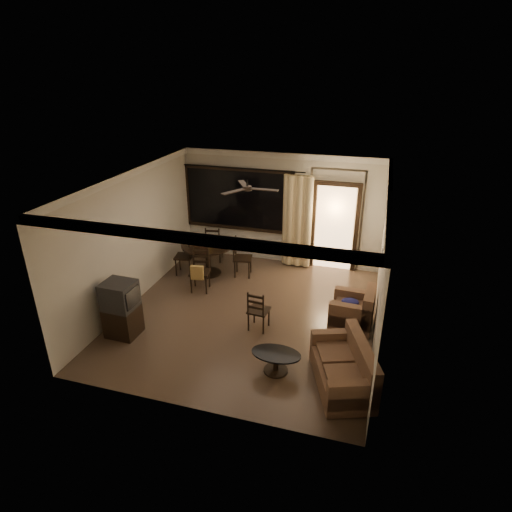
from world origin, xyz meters
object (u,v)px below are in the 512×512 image
(dining_chair_north, at_px, (215,250))
(sofa, at_px, (345,370))
(tv_cabinet, at_px, (121,309))
(dining_table, at_px, (208,250))
(side_chair, at_px, (258,317))
(coffee_table, at_px, (276,359))
(armchair, at_px, (354,311))
(dining_chair_east, at_px, (242,264))
(dining_chair_west, at_px, (185,263))
(dining_chair_south, at_px, (200,278))

(dining_chair_north, height_order, sofa, dining_chair_north)
(dining_chair_north, distance_m, tv_cabinet, 3.65)
(dining_table, bearing_deg, sofa, -40.94)
(side_chair, bearing_deg, dining_table, -42.01)
(dining_chair_north, xyz_separation_m, coffee_table, (2.60, -3.86, -0.04))
(dining_table, bearing_deg, tv_cabinet, -101.04)
(tv_cabinet, xyz_separation_m, armchair, (4.15, 1.49, -0.22))
(dining_chair_east, relative_size, side_chair, 1.11)
(dining_table, bearing_deg, side_chair, -46.86)
(dining_chair_east, bearing_deg, dining_chair_north, 46.93)
(coffee_table, distance_m, side_chair, 1.29)
(dining_chair_west, relative_size, dining_chair_south, 1.00)
(dining_chair_east, relative_size, dining_chair_north, 1.00)
(tv_cabinet, height_order, coffee_table, tv_cabinet)
(dining_chair_east, bearing_deg, side_chair, -164.35)
(dining_table, relative_size, dining_chair_south, 1.30)
(dining_table, distance_m, armchair, 3.85)
(dining_table, xyz_separation_m, sofa, (3.59, -3.12, -0.30))
(tv_cabinet, height_order, side_chair, tv_cabinet)
(dining_chair_west, relative_size, dining_chair_east, 1.00)
(dining_table, relative_size, dining_chair_west, 1.30)
(dining_table, distance_m, dining_chair_east, 0.90)
(dining_chair_west, xyz_separation_m, dining_chair_east, (1.37, 0.29, 0.00))
(dining_chair_west, xyz_separation_m, sofa, (4.14, -2.97, 0.02))
(dining_chair_west, height_order, coffee_table, dining_chair_west)
(dining_chair_south, bearing_deg, armchair, -18.46)
(dining_chair_north, xyz_separation_m, sofa, (3.73, -3.89, 0.02))
(tv_cabinet, height_order, armchair, tv_cabinet)
(tv_cabinet, bearing_deg, dining_chair_north, 85.16)
(dining_chair_north, distance_m, coffee_table, 4.65)
(coffee_table, bearing_deg, armchair, 56.98)
(dining_chair_west, distance_m, armchair, 4.31)
(dining_chair_north, bearing_deg, side_chair, 115.82)
(sofa, bearing_deg, dining_chair_south, 126.74)
(dining_chair_south, bearing_deg, side_chair, -43.53)
(tv_cabinet, bearing_deg, sofa, -2.00)
(dining_table, xyz_separation_m, coffee_table, (2.46, -3.09, -0.37))
(dining_chair_south, bearing_deg, dining_chair_north, 90.02)
(dining_table, height_order, dining_chair_south, dining_table)
(dining_chair_south, height_order, armchair, dining_chair_south)
(dining_chair_south, height_order, dining_chair_north, same)
(armchair, distance_m, side_chair, 1.86)
(coffee_table, bearing_deg, dining_chair_west, 135.65)
(dining_table, xyz_separation_m, dining_chair_east, (0.82, 0.15, -0.33))
(coffee_table, height_order, side_chair, side_chair)
(tv_cabinet, distance_m, coffee_table, 3.04)
(side_chair, bearing_deg, dining_chair_south, -28.60)
(dining_table, distance_m, tv_cabinet, 2.90)
(tv_cabinet, relative_size, sofa, 0.68)
(dining_chair_north, relative_size, armchair, 1.14)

